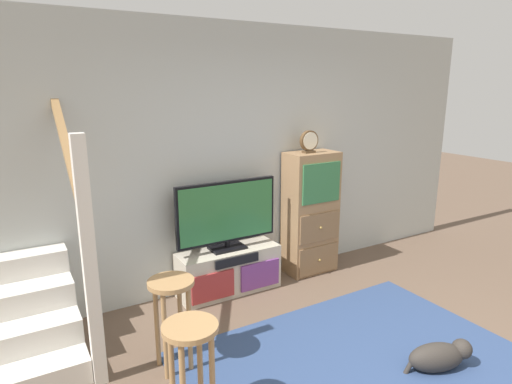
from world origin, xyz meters
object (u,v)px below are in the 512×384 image
(desk_clock, at_px, (309,142))
(bar_stool_near, at_px, (191,352))
(side_cabinet, at_px, (311,213))
(television, at_px, (227,214))
(dog, at_px, (440,356))
(bar_stool_far, at_px, (172,303))
(media_console, at_px, (229,271))

(desk_clock, height_order, bar_stool_near, desk_clock)
(side_cabinet, bearing_deg, desk_clock, -166.50)
(bar_stool_near, bearing_deg, side_cabinet, 36.67)
(television, distance_m, dog, 2.24)
(bar_stool_far, height_order, dog, bar_stool_far)
(bar_stool_near, bearing_deg, bar_stool_far, 80.38)
(desk_clock, height_order, dog, desk_clock)
(television, distance_m, bar_stool_far, 1.35)
(desk_clock, bearing_deg, dog, -96.01)
(desk_clock, distance_m, dog, 2.40)
(media_console, height_order, desk_clock, desk_clock)
(bar_stool_near, relative_size, dog, 1.37)
(media_console, bearing_deg, bar_stool_far, -135.58)
(bar_stool_far, bearing_deg, media_console, 44.42)
(side_cabinet, xyz_separation_m, desk_clock, (-0.06, -0.01, 0.81))
(bar_stool_far, bearing_deg, desk_clock, 25.33)
(bar_stool_near, bearing_deg, dog, -12.83)
(bar_stool_near, relative_size, bar_stool_far, 0.99)
(media_console, height_order, dog, media_console)
(media_console, relative_size, bar_stool_far, 1.48)
(desk_clock, bearing_deg, television, 178.33)
(media_console, xyz_separation_m, television, (0.00, 0.02, 0.61))
(media_console, height_order, television, television)
(desk_clock, distance_m, bar_stool_far, 2.33)
(media_console, xyz_separation_m, side_cabinet, (1.05, 0.01, 0.46))
(desk_clock, relative_size, bar_stool_far, 0.34)
(media_console, bearing_deg, desk_clock, -0.28)
(bar_stool_far, bearing_deg, bar_stool_near, -99.62)
(side_cabinet, xyz_separation_m, bar_stool_far, (-1.97, -0.92, -0.16))
(media_console, xyz_separation_m, bar_stool_far, (-0.93, -0.91, 0.30))
(television, height_order, desk_clock, desk_clock)
(media_console, distance_m, bar_stool_near, 1.88)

